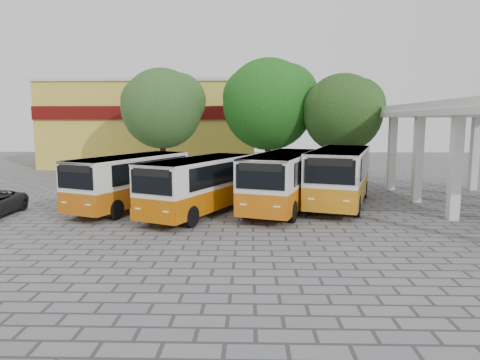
{
  "coord_description": "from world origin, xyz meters",
  "views": [
    {
      "loc": [
        -1.38,
        -17.46,
        4.44
      ],
      "look_at": [
        -1.88,
        3.94,
        1.5
      ],
      "focal_mm": 32.0,
      "sensor_mm": 36.0,
      "label": 1
    }
  ],
  "objects_px": {
    "bus_far_left": "(131,178)",
    "bus_centre_left": "(200,182)",
    "bus_far_right": "(340,173)",
    "bus_centre_right": "(283,177)"
  },
  "relations": [
    {
      "from": "bus_centre_right",
      "to": "bus_far_right",
      "type": "height_order",
      "value": "bus_far_right"
    },
    {
      "from": "bus_far_left",
      "to": "bus_centre_left",
      "type": "relative_size",
      "value": 1.0
    },
    {
      "from": "bus_far_left",
      "to": "bus_centre_right",
      "type": "xyz_separation_m",
      "value": [
        7.76,
        -0.23,
        0.09
      ]
    },
    {
      "from": "bus_far_left",
      "to": "bus_far_right",
      "type": "relative_size",
      "value": 0.91
    },
    {
      "from": "bus_centre_right",
      "to": "bus_far_left",
      "type": "bearing_deg",
      "value": -163.21
    },
    {
      "from": "bus_centre_right",
      "to": "bus_far_right",
      "type": "bearing_deg",
      "value": 40.78
    },
    {
      "from": "bus_centre_left",
      "to": "bus_centre_right",
      "type": "distance_m",
      "value": 4.2
    },
    {
      "from": "bus_centre_left",
      "to": "bus_centre_right",
      "type": "xyz_separation_m",
      "value": [
        4.04,
        1.12,
        0.1
      ]
    },
    {
      "from": "bus_centre_left",
      "to": "bus_centre_right",
      "type": "bearing_deg",
      "value": 40.55
    },
    {
      "from": "bus_far_left",
      "to": "bus_far_right",
      "type": "xyz_separation_m",
      "value": [
        10.87,
        1.05,
        0.17
      ]
    }
  ]
}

